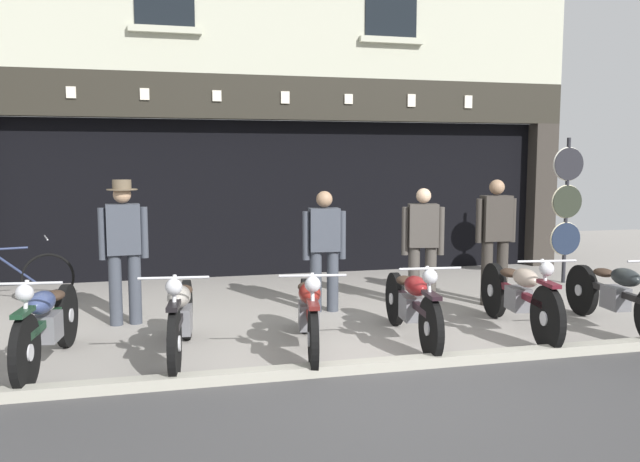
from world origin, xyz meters
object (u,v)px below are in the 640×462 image
Objects in this scene: motorcycle_center_left at (309,311)px; assistant_far_right at (495,236)px; shopkeeper_center at (324,246)px; advert_board_near at (122,166)px; motorcycle_center at (412,303)px; salesman_left at (124,245)px; tyre_sign_pole at (567,203)px; motorcycle_right at (617,294)px; salesman_right at (423,242)px; leaning_bicycle at (5,278)px; motorcycle_far_left at (47,322)px; motorcycle_center_right at (519,295)px; motorcycle_left at (181,315)px.

assistant_far_right is (2.89, 1.46, 0.52)m from motorcycle_center_left.
advert_board_near is at bearing -44.57° from shopkeeper_center.
motorcycle_center is 2.28m from assistant_far_right.
salesman_left is 6.73m from tyre_sign_pole.
motorcycle_right is 1.21× the size of assistant_far_right.
leaning_bicycle is (-5.37, 1.42, -0.50)m from salesman_right.
motorcycle_far_left is 3.65m from motorcycle_center.
advert_board_near reaches higher than salesman_right.
assistant_far_right is (1.00, -0.10, 0.07)m from salesman_right.
advert_board_near reaches higher than motorcycle_center_left.
tyre_sign_pole reaches higher than assistant_far_right.
advert_board_near is (-4.47, 4.45, 1.41)m from motorcycle_center_right.
motorcycle_center is 1.71m from shopkeeper_center.
motorcycle_far_left is 1.17× the size of assistant_far_right.
assistant_far_right is at bearing -32.16° from advert_board_near.
motorcycle_center_left is 5.18m from advert_board_near.
salesman_left reaches higher than salesman_right.
salesman_left is 2.22m from leaning_bicycle.
leaning_bicycle is at bearing -1.53° from salesman_right.
motorcycle_center is at bearing 42.33° from assistant_far_right.
motorcycle_center_right is (3.72, 0.03, 0.01)m from motorcycle_left.
salesman_right is at bearing -110.85° from motorcycle_center.
motorcycle_center_right is 1.51m from assistant_far_right.
motorcycle_far_left is 3.47m from shopkeeper_center.
salesman_left is 3.76m from salesman_right.
salesman_left reaches higher than motorcycle_center_left.
salesman_left is at bearing 2.72° from assistant_far_right.
assistant_far_right is at bearing -100.70° from motorcycle_center_right.
leaning_bicycle is (-6.37, 1.51, -0.56)m from assistant_far_right.
assistant_far_right is at bearing -135.79° from motorcycle_center.
tyre_sign_pole is (7.26, 2.54, 0.85)m from motorcycle_far_left.
motorcycle_left is 3.64m from leaning_bicycle.
shopkeeper_center is at bearing -23.59° from motorcycle_right.
motorcycle_center is 1.17× the size of leaning_bicycle.
motorcycle_center_right is at bearing 75.71° from assistant_far_right.
motorcycle_right is at bearing 53.63° from leaning_bicycle.
advert_board_near reaches higher than leaning_bicycle.
shopkeeper_center is at bearing 58.48° from leaning_bicycle.
motorcycle_center is (1.15, 0.08, 0.00)m from motorcycle_center_left.
motorcycle_center_left is at bearing 9.56° from motorcycle_center.
motorcycle_right reaches higher than motorcycle_center_left.
tyre_sign_pole reaches higher than leaning_bicycle.
motorcycle_right is 1.19× the size of salesman_left.
motorcycle_center_left is 1.26× the size of salesman_right.
tyre_sign_pole is 7.09m from advert_board_near.
salesman_left is at bearing -170.92° from tyre_sign_pole.
salesman_left is (-1.87, 1.55, 0.54)m from motorcycle_center_left.
motorcycle_far_left is 1.25× the size of salesman_right.
motorcycle_left is 4.88m from motorcycle_right.
salesman_right reaches higher than motorcycle_center_left.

